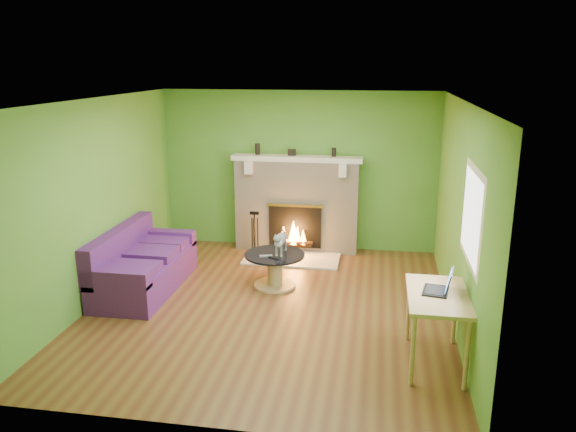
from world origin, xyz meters
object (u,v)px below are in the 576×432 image
(sofa, at_px, (141,266))
(coffee_table, at_px, (275,268))
(cat, at_px, (281,242))
(desk, at_px, (437,302))

(sofa, bearing_deg, coffee_table, 11.98)
(cat, bearing_deg, coffee_table, -144.65)
(coffee_table, height_order, cat, cat)
(coffee_table, distance_m, desk, 2.71)
(coffee_table, relative_size, cat, 1.55)
(desk, bearing_deg, cat, 136.71)
(sofa, height_order, desk, sofa)
(desk, xyz_separation_m, cat, (-1.93, 1.82, -0.04))
(coffee_table, bearing_deg, sofa, -168.02)
(coffee_table, bearing_deg, desk, -41.34)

